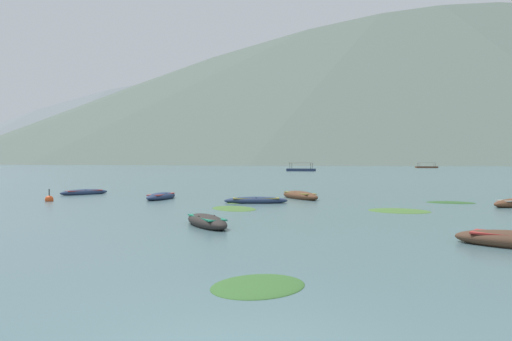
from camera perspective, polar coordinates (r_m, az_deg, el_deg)
name	(u,v)px	position (r m, az deg, el deg)	size (l,w,h in m)	color
ground_plane	(259,163)	(1505.60, 0.32, 0.86)	(6000.00, 6000.00, 0.00)	slate
mountain_1	(78,131)	(1416.11, -20.44, 4.47)	(487.93, 487.93, 181.76)	slate
mountain_2	(237,85)	(1603.56, -2.31, 10.11)	(1797.66, 1797.66, 515.15)	slate
mountain_3	(410,72)	(1708.68, 17.80, 11.10)	(2675.72, 2675.72, 609.41)	#56665B
rowboat_1	(300,196)	(31.83, 5.25, -3.00)	(2.74, 4.38, 0.63)	brown
rowboat_2	(256,201)	(28.22, 0.00, -3.59)	(3.80, 1.25, 0.47)	navy
rowboat_4	(84,192)	(38.04, -19.77, -2.47)	(3.25, 3.23, 0.50)	navy
rowboat_5	(161,197)	(31.87, -11.22, -3.05)	(1.96, 3.75, 0.54)	navy
rowboat_6	(207,222)	(18.12, -5.89, -6.07)	(2.34, 3.37, 0.56)	#2D2826
ferry_0	(301,170)	(133.49, 5.38, 0.11)	(8.23, 5.15, 2.54)	navy
ferry_1	(426,167)	(224.37, 19.63, 0.40)	(9.55, 4.53, 2.54)	brown
mooring_buoy	(49,200)	(32.19, -23.39, -3.19)	(0.51, 0.51, 0.90)	#DB4C1E
weed_patch_0	(258,286)	(9.50, 0.27, -13.60)	(2.06, 1.70, 0.14)	#38662D
weed_patch_1	(451,203)	(30.75, 22.15, -3.57)	(1.70, 2.77, 0.14)	#2D5628
weed_patch_2	(234,209)	(24.85, -2.65, -4.56)	(3.21, 2.10, 0.14)	#477033
weed_patch_3	(399,211)	(24.68, 16.66, -4.64)	(3.04, 2.58, 0.14)	#477033
weed_patch_5	(242,202)	(28.93, -1.70, -3.78)	(2.90, 1.28, 0.14)	#477033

